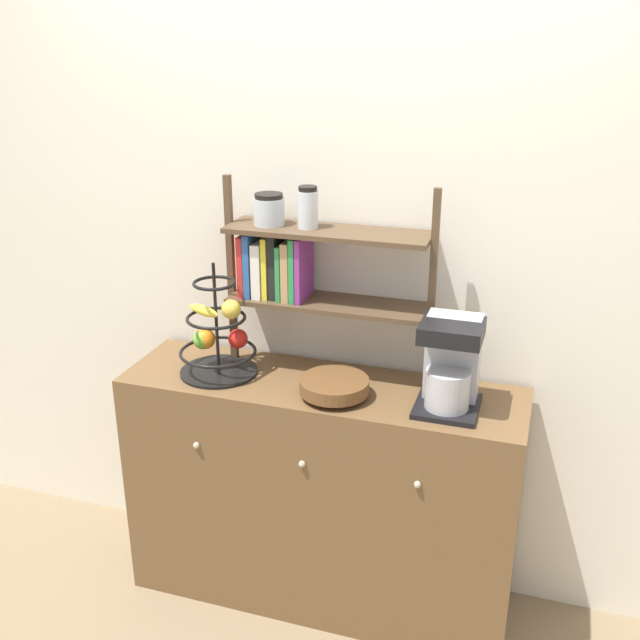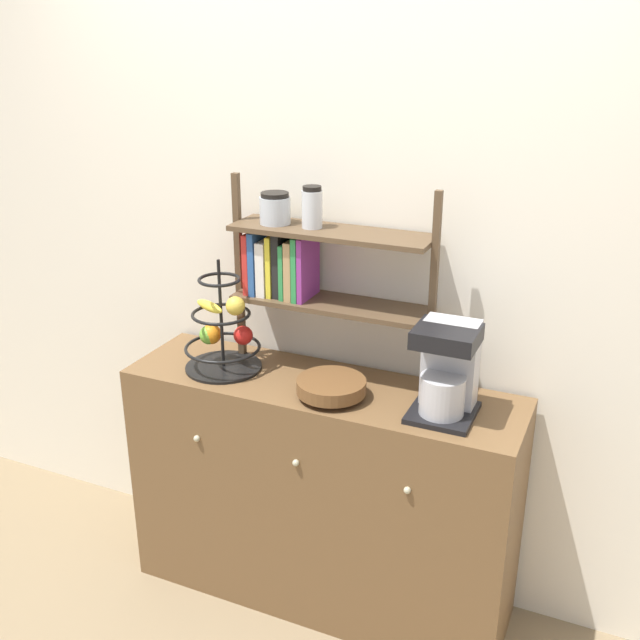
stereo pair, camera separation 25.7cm
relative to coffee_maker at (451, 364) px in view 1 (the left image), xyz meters
name	(u,v)px [view 1 (the left image)]	position (x,y,z in m)	size (l,w,h in m)	color
ground_plane	(304,627)	(-0.45, -0.18, -1.07)	(12.00, 12.00, 0.00)	#847051
wall_back	(342,262)	(-0.45, 0.27, 0.23)	(7.00, 0.05, 2.60)	silver
sideboard	(321,493)	(-0.45, 0.02, -0.61)	(1.45, 0.43, 0.92)	brown
coffee_maker	(451,364)	(0.00, 0.00, 0.00)	(0.21, 0.22, 0.31)	black
fruit_stand	(217,338)	(-0.85, 0.01, -0.02)	(0.28, 0.28, 0.42)	black
wooden_bowl	(334,386)	(-0.38, -0.05, -0.11)	(0.24, 0.24, 0.07)	brown
shelf_hutch	(297,260)	(-0.58, 0.13, 0.26)	(0.76, 0.20, 0.70)	brown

